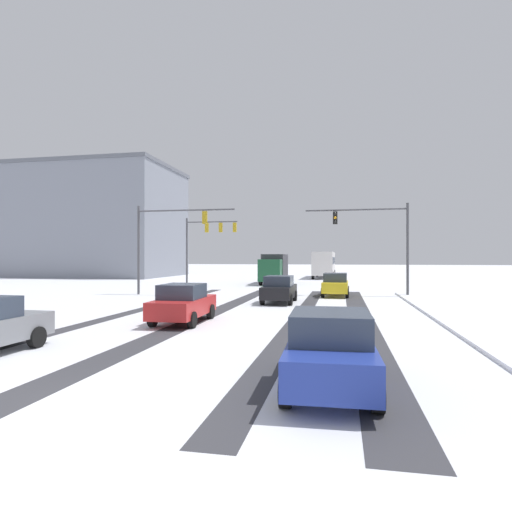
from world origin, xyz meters
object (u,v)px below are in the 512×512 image
Objects in this scene: traffic_signal_far_left at (207,236)px; bus_oncoming at (324,263)px; traffic_signal_near_left at (165,233)px; office_building_far_left_block at (79,223)px; traffic_signal_near_right at (377,232)px; car_black_second at (279,289)px; car_yellow_cab_lead at (335,285)px; car_red_third at (183,303)px; car_blue_fifth at (330,350)px; box_truck_delivery at (274,268)px.

bus_oncoming is at bearing 59.31° from traffic_signal_far_left.
traffic_signal_near_left reaches higher than bus_oncoming.
office_building_far_left_block reaches higher than traffic_signal_far_left.
car_black_second is (-6.14, -5.79, -3.68)m from traffic_signal_near_right.
car_yellow_cab_lead is at bearing 57.07° from car_black_second.
traffic_signal_far_left is at bearing -33.87° from office_building_far_left_block.
car_black_second is at bearing -92.66° from bus_oncoming.
traffic_signal_far_left reaches higher than car_black_second.
car_red_third is (-2.82, -8.44, 0.00)m from car_black_second.
traffic_signal_far_left is 30.06m from office_building_far_left_block.
traffic_signal_far_left is at bearing 90.59° from traffic_signal_near_left.
traffic_signal_near_right is 22.53m from car_blue_fifth.
car_black_second is 0.37× the size of bus_oncoming.
box_truck_delivery is (-6.33, 12.74, 0.82)m from car_yellow_cab_lead.
car_blue_fifth is 0.15× the size of office_building_far_left_block.
traffic_signal_near_right is at bearing -79.67° from bus_oncoming.
car_blue_fifth is 60.18m from office_building_far_left_block.
car_yellow_cab_lead is at bearing -63.57° from box_truck_delivery.
car_black_second and car_red_third have the same top height.
traffic_signal_near_left is 15.17m from traffic_signal_near_right.
car_yellow_cab_lead and car_black_second have the same top height.
car_red_third is at bearing -51.48° from office_building_far_left_block.
box_truck_delivery is (-9.23, 11.96, -2.86)m from traffic_signal_near_right.
car_red_third is (6.07, -12.22, -3.69)m from traffic_signal_near_left.
car_black_second is 31.51m from bus_oncoming.
office_building_far_left_block is at bearing 128.52° from car_red_third.
box_truck_delivery is (-4.55, -13.70, -0.36)m from bus_oncoming.
car_black_second is 0.99× the size of car_blue_fifth.
office_building_far_left_block is (-33.82, 30.51, 6.96)m from car_black_second.
car_black_second is (8.89, -3.78, -3.69)m from traffic_signal_near_left.
car_yellow_cab_lead is 14.25m from box_truck_delivery.
car_yellow_cab_lead is at bearing 90.43° from car_blue_fifth.
box_truck_delivery is at bearing 99.87° from car_black_second.
car_yellow_cab_lead is 0.56× the size of box_truck_delivery.
traffic_signal_near_left is 36.70m from office_building_far_left_block.
car_blue_fifth is 0.38× the size of bus_oncoming.
traffic_signal_far_left is 1.57× the size of car_blue_fifth.
traffic_signal_far_left and traffic_signal_near_right have the same top height.
car_red_third is at bearing -74.52° from traffic_signal_far_left.
car_yellow_cab_lead is at bearing -86.14° from bus_oncoming.
box_truck_delivery is (-6.49, 34.02, 0.82)m from car_blue_fifth.
bus_oncoming reaches higher than car_yellow_cab_lead.
bus_oncoming is at bearing 100.33° from traffic_signal_near_right.
car_blue_fifth is at bearing -58.48° from traffic_signal_near_left.
traffic_signal_far_left is 17.14m from traffic_signal_near_right.
traffic_signal_far_left is 1.58× the size of car_black_second.
car_red_third is (-8.97, -14.23, -3.68)m from traffic_signal_near_right.
car_blue_fifth is at bearing -51.48° from car_red_third.
traffic_signal_far_left is 16.97m from car_black_second.
traffic_signal_near_left is 29.66m from bus_oncoming.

